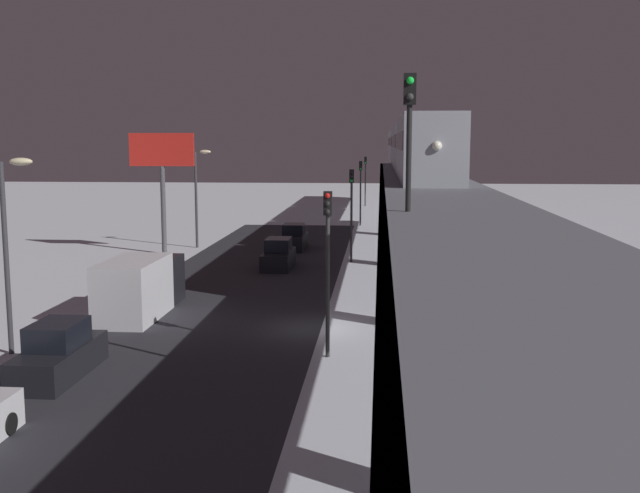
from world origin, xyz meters
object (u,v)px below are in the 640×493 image
at_px(sedan_black, 278,256).
at_px(sedan_black_3, 294,239).
at_px(subway_train, 407,145).
at_px(traffic_light_near, 328,250).
at_px(traffic_light_distant, 365,174).
at_px(rail_signal, 409,118).
at_px(traffic_light_far, 361,183).
at_px(box_truck, 140,286).
at_px(traffic_light_mid, 351,202).
at_px(commercial_billboard, 162,162).
at_px(sedan_black_2, 59,355).

bearing_deg(sedan_black, sedan_black_3, 90.00).
xyz_separation_m(subway_train, traffic_light_near, (4.42, 42.45, -3.78)).
bearing_deg(traffic_light_distant, rail_signal, 92.12).
height_order(sedan_black_3, traffic_light_near, traffic_light_near).
xyz_separation_m(sedan_black, sedan_black_3, (0.00, -8.81, -0.00)).
height_order(subway_train, traffic_light_far, subway_train).
distance_m(box_truck, traffic_light_far, 40.93).
height_order(rail_signal, box_truck, rail_signal).
xyz_separation_m(traffic_light_near, traffic_light_mid, (0.00, -23.15, 0.00)).
height_order(subway_train, sedan_black_3, subway_train).
relative_size(box_truck, traffic_light_near, 1.16).
relative_size(subway_train, traffic_light_near, 11.57).
xyz_separation_m(sedan_black, traffic_light_distant, (-4.70, -49.00, 3.40)).
bearing_deg(sedan_black_3, traffic_light_far, 74.58).
relative_size(sedan_black, traffic_light_distant, 0.74).
bearing_deg(box_truck, commercial_billboard, -76.90).
distance_m(sedan_black_3, traffic_light_near, 29.82).
bearing_deg(sedan_black_2, commercial_billboard, -80.80).
relative_size(sedan_black_2, box_truck, 0.65).
bearing_deg(rail_signal, subway_train, -91.95).
distance_m(subway_train, traffic_light_distant, 27.61).
xyz_separation_m(sedan_black_3, commercial_billboard, (9.34, 3.19, 6.03)).
height_order(sedan_black_3, traffic_light_far, traffic_light_far).
bearing_deg(traffic_light_distant, sedan_black, 84.52).
bearing_deg(box_truck, traffic_light_mid, -119.84).
bearing_deg(traffic_light_near, rail_signal, 115.55).
height_order(rail_signal, traffic_light_near, rail_signal).
bearing_deg(rail_signal, traffic_light_near, -64.45).
height_order(traffic_light_near, commercial_billboard, commercial_billboard).
relative_size(rail_signal, traffic_light_near, 0.62).
bearing_deg(traffic_light_distant, sedan_black_3, 83.33).
bearing_deg(traffic_light_near, commercial_billboard, -61.70).
xyz_separation_m(subway_train, commercial_billboard, (18.46, 16.38, -1.14)).
height_order(subway_train, box_truck, subway_train).
xyz_separation_m(sedan_black, traffic_light_mid, (-4.70, -2.71, 3.40)).
xyz_separation_m(traffic_light_far, traffic_light_distant, (0.00, -23.15, 0.00)).
distance_m(traffic_light_near, traffic_light_far, 46.29).
bearing_deg(subway_train, sedan_black_2, 73.26).
bearing_deg(rail_signal, traffic_light_mid, -84.51).
distance_m(traffic_light_distant, commercial_billboard, 45.67).
distance_m(subway_train, traffic_light_far, 6.97).
relative_size(rail_signal, traffic_light_mid, 0.62).
relative_size(sedan_black, traffic_light_near, 0.74).
distance_m(traffic_light_far, commercial_billboard, 24.76).
xyz_separation_m(sedan_black_3, box_truck, (4.80, 22.67, 0.55)).
bearing_deg(commercial_billboard, rail_signal, 117.81).
relative_size(box_truck, commercial_billboard, 0.83).
relative_size(sedan_black_2, commercial_billboard, 0.54).
bearing_deg(sedan_black, traffic_light_mid, 29.93).
relative_size(subway_train, commercial_billboard, 8.32).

